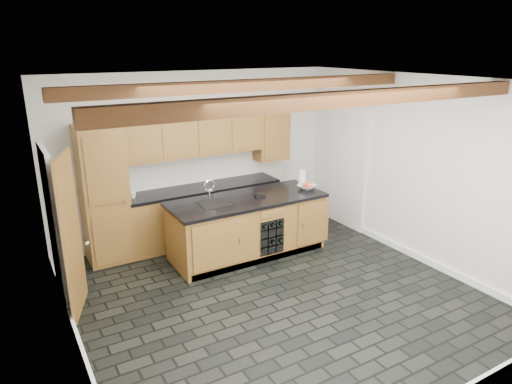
% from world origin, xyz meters
% --- Properties ---
extents(ground, '(5.00, 5.00, 0.00)m').
position_xyz_m(ground, '(0.00, 0.00, 0.00)').
color(ground, black).
rests_on(ground, ground).
extents(room_shell, '(5.01, 5.00, 5.00)m').
position_xyz_m(room_shell, '(-0.09, 0.53, 1.53)').
color(room_shell, white).
rests_on(room_shell, ground).
extents(back_cabinetry, '(3.65, 0.62, 2.20)m').
position_xyz_m(back_cabinetry, '(-0.38, 2.24, 0.98)').
color(back_cabinetry, olive).
rests_on(back_cabinetry, ground).
extents(island, '(2.48, 0.96, 0.93)m').
position_xyz_m(island, '(0.31, 1.28, 0.47)').
color(island, olive).
rests_on(island, ground).
extents(faucet, '(0.45, 0.40, 0.34)m').
position_xyz_m(faucet, '(-0.25, 1.33, 0.96)').
color(faucet, black).
rests_on(faucet, island).
extents(kitchen_scale, '(0.17, 0.11, 0.05)m').
position_xyz_m(kitchen_scale, '(0.52, 1.27, 0.95)').
color(kitchen_scale, black).
rests_on(kitchen_scale, island).
extents(fruit_bowl, '(0.36, 0.36, 0.07)m').
position_xyz_m(fruit_bowl, '(1.38, 1.21, 0.97)').
color(fruit_bowl, beige).
rests_on(fruit_bowl, island).
extents(fruit_cluster, '(0.16, 0.17, 0.07)m').
position_xyz_m(fruit_cluster, '(1.38, 1.21, 1.00)').
color(fruit_cluster, '#B84018').
rests_on(fruit_cluster, fruit_bowl).
extents(paper_towel, '(0.13, 0.13, 0.27)m').
position_xyz_m(paper_towel, '(1.42, 1.41, 1.07)').
color(paper_towel, white).
rests_on(paper_towel, island).
extents(mug, '(0.14, 0.14, 0.11)m').
position_xyz_m(mug, '(-1.23, 2.19, 0.98)').
color(mug, white).
rests_on(mug, back_cabinetry).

